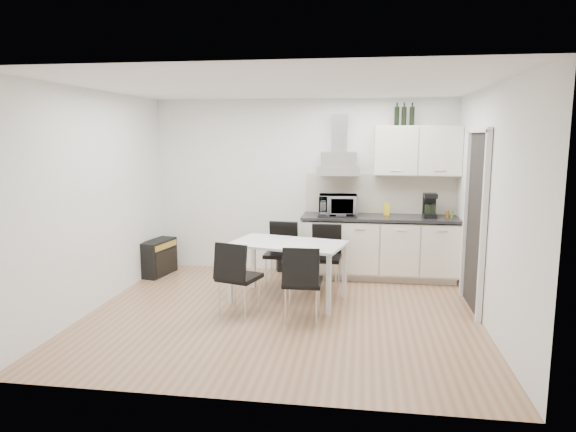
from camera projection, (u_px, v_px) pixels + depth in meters
The scene contains 15 objects.
ground at pixel (282, 314), 6.00m from camera, with size 4.50×4.50×0.00m, color #A17C5C.
wall_back at pixel (303, 186), 7.75m from camera, with size 4.50×0.10×2.60m, color white.
wall_front at pixel (241, 240), 3.84m from camera, with size 4.50×0.10×2.60m, color white.
wall_left at pixel (96, 200), 6.12m from camera, with size 0.10×4.00×2.60m, color white.
wall_right at pixel (490, 208), 5.48m from camera, with size 0.10×4.00×2.60m, color white.
ceiling at pixel (282, 86), 5.59m from camera, with size 4.50×4.50×0.00m, color white.
doorway at pixel (474, 222), 6.06m from camera, with size 0.08×1.04×2.10m, color white.
kitchenette at pixel (382, 222), 7.40m from camera, with size 2.22×0.64×2.52m.
dining_table at pixel (288, 249), 6.39m from camera, with size 1.52×1.08×0.75m.
chair_far_left at pixel (281, 255), 7.03m from camera, with size 0.44×0.50×0.88m, color black, non-canonical shape.
chair_far_right at pixel (325, 259), 6.82m from camera, with size 0.44×0.50×0.88m, color black, non-canonical shape.
chair_near_left at pixel (240, 278), 5.91m from camera, with size 0.44×0.50×0.88m, color black, non-canonical shape.
chair_near_right at pixel (303, 283), 5.71m from camera, with size 0.44×0.50×0.88m, color black, non-canonical shape.
guitar_amp at pixel (158, 257), 7.65m from camera, with size 0.38×0.67×0.53m.
floor_speaker at pixel (283, 261), 7.88m from camera, with size 0.19×0.17×0.31m, color black.
Camera 1 is at (0.89, -5.68, 2.08)m, focal length 32.00 mm.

